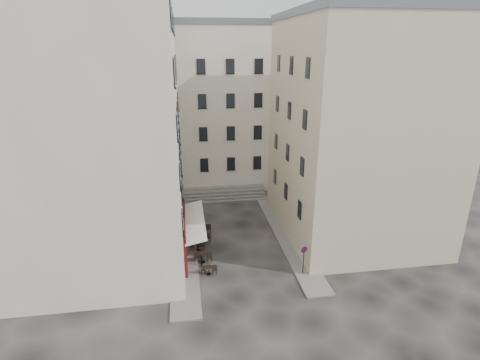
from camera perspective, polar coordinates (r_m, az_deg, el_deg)
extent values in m
plane|color=black|center=(30.61, 0.21, -11.57)|extent=(90.00, 90.00, 0.00)
cube|color=slate|center=(33.79, -8.50, -8.49)|extent=(2.00, 22.00, 0.12)
cube|color=slate|center=(34.00, 7.01, -8.22)|extent=(2.00, 18.00, 0.12)
cube|color=beige|center=(30.16, -20.99, 7.14)|extent=(12.00, 16.00, 20.00)
cube|color=beige|center=(33.50, 17.43, 6.91)|extent=(12.00, 14.00, 18.00)
cube|color=slate|center=(32.89, 19.19, 22.89)|extent=(12.20, 14.20, 0.60)
cube|color=beige|center=(45.51, -4.81, 10.86)|extent=(18.00, 10.00, 18.00)
cube|color=slate|center=(45.06, -5.17, 22.63)|extent=(18.20, 10.20, 0.60)
cube|color=#440E09|center=(30.35, -8.45, -8.30)|extent=(0.25, 7.00, 3.50)
cube|color=black|center=(30.51, -8.34, -8.88)|extent=(0.06, 3.85, 2.00)
cube|color=white|center=(29.81, -6.98, -6.18)|extent=(1.58, 7.30, 0.41)
cube|color=#5A5856|center=(41.13, -2.35, -2.94)|extent=(9.00, 1.80, 0.20)
cube|color=#5A5856|center=(41.46, -2.43, -2.45)|extent=(9.00, 1.80, 0.20)
cube|color=#5A5856|center=(41.81, -2.50, -1.97)|extent=(9.00, 1.80, 0.20)
cube|color=#5A5856|center=(42.15, -2.57, -1.49)|extent=(9.00, 1.80, 0.20)
cylinder|color=black|center=(29.26, -5.93, -12.25)|extent=(0.10, 0.10, 0.90)
sphere|color=black|center=(29.01, -5.96, -11.46)|extent=(0.12, 0.12, 0.12)
cylinder|color=black|center=(32.29, -6.26, -9.00)|extent=(0.10, 0.10, 0.90)
sphere|color=black|center=(32.07, -6.30, -8.26)|extent=(0.12, 0.12, 0.12)
cylinder|color=black|center=(35.41, -6.54, -6.32)|extent=(0.10, 0.10, 0.90)
sphere|color=black|center=(35.20, -6.57, -5.63)|extent=(0.12, 0.12, 0.12)
cylinder|color=black|center=(28.29, 9.65, -12.02)|extent=(0.06, 0.06, 2.27)
cylinder|color=#AC0D0B|center=(27.82, 9.76, -10.43)|extent=(0.51, 0.18, 0.53)
cylinder|color=navy|center=(27.80, 9.77, -10.46)|extent=(0.37, 0.15, 0.38)
cube|color=#AC0D0B|center=(27.78, 9.79, -10.48)|extent=(0.30, 0.12, 0.31)
cylinder|color=black|center=(28.50, -4.74, -14.08)|extent=(0.33, 0.33, 0.02)
cylinder|color=black|center=(28.33, -4.75, -13.57)|extent=(0.05, 0.05, 0.65)
cylinder|color=black|center=(28.17, -4.77, -13.06)|extent=(0.56, 0.56, 0.04)
cube|color=black|center=(28.33, -3.89, -13.43)|extent=(0.35, 0.35, 0.83)
cube|color=black|center=(28.37, -5.63, -13.44)|extent=(0.35, 0.35, 0.83)
cylinder|color=black|center=(29.92, -5.65, -12.31)|extent=(0.39, 0.39, 0.02)
cylinder|color=black|center=(29.73, -5.67, -11.73)|extent=(0.05, 0.05, 0.75)
cylinder|color=black|center=(29.55, -5.70, -11.16)|extent=(0.65, 0.65, 0.04)
cube|color=black|center=(29.72, -4.73, -11.58)|extent=(0.41, 0.41, 0.97)
cube|color=black|center=(29.78, -6.64, -11.58)|extent=(0.41, 0.41, 0.97)
cylinder|color=black|center=(31.56, -6.48, -10.53)|extent=(0.34, 0.34, 0.02)
cylinder|color=black|center=(31.40, -6.50, -10.04)|extent=(0.05, 0.05, 0.66)
cylinder|color=black|center=(31.26, -6.52, -9.56)|extent=(0.57, 0.57, 0.04)
cube|color=black|center=(31.39, -5.72, -9.92)|extent=(0.36, 0.36, 0.85)
cube|color=black|center=(31.46, -7.29, -9.93)|extent=(0.36, 0.36, 0.85)
cylinder|color=black|center=(32.76, -5.47, -9.30)|extent=(0.33, 0.33, 0.02)
cylinder|color=black|center=(32.61, -5.49, -8.84)|extent=(0.05, 0.05, 0.63)
cylinder|color=black|center=(32.48, -5.51, -8.39)|extent=(0.54, 0.54, 0.04)
cube|color=black|center=(32.61, -4.77, -8.73)|extent=(0.34, 0.34, 0.81)
cube|color=black|center=(32.66, -6.22, -8.74)|extent=(0.34, 0.34, 0.81)
cylinder|color=black|center=(34.04, -5.65, -8.10)|extent=(0.40, 0.40, 0.02)
cylinder|color=black|center=(33.87, -5.67, -7.55)|extent=(0.06, 0.06, 0.78)
cylinder|color=black|center=(33.71, -5.70, -7.01)|extent=(0.67, 0.67, 0.04)
cube|color=black|center=(33.86, -4.83, -7.42)|extent=(0.42, 0.42, 1.00)
cube|color=black|center=(33.93, -6.54, -7.43)|extent=(0.42, 0.42, 1.00)
imported|color=black|center=(31.71, -6.16, -8.81)|extent=(0.67, 0.52, 1.63)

